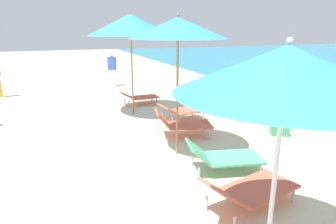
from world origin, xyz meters
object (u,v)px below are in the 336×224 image
Objects in this scene: lounger_farthest_shoreside at (139,97)px; lounger_farthest_inland at (182,110)px; lounger_second_shoreside at (249,190)px; umbrella_farthest at (131,25)px; lounger_third_inland at (223,156)px; lounger_third_shoreside at (182,123)px; person_walking_far at (112,66)px; umbrella_second at (287,70)px; cooler_box at (279,129)px; umbrella_third at (178,28)px.

lounger_farthest_inland is (0.58, -2.27, 0.04)m from lounger_farthest_shoreside.
lounger_second_shoreside is 0.53× the size of umbrella_farthest.
lounger_third_inland reaches higher than lounger_farthest_shoreside.
lounger_second_shoreside is at bearing -81.53° from lounger_third_shoreside.
umbrella_second is at bearing -157.54° from person_walking_far.
lounger_third_shoreside is at bearing -90.72° from lounger_farthest_shoreside.
lounger_farthest_shoreside is (0.77, 7.53, -1.91)m from umbrella_second.
person_walking_far is at bearing 106.11° from lounger_third_shoreside.
lounger_farthest_inland is (1.08, -1.22, -2.33)m from umbrella_farthest.
umbrella_second is 5.02m from cooler_box.
umbrella_farthest is 2.24× the size of lounger_farthest_inland.
umbrella_third reaches higher than cooler_box.
umbrella_second is 3.23m from umbrella_third.
lounger_second_shoreside is 0.57× the size of umbrella_third.
umbrella_second is 1.54× the size of lounger_second_shoreside.
umbrella_farthest is (0.27, 6.48, 0.46)m from umbrella_second.
umbrella_farthest is at bearing 110.85° from lounger_third_inland.
umbrella_second is at bearing -129.21° from lounger_second_shoreside.
lounger_farthest_inland is at bearing -147.34° from person_walking_far.
lounger_third_inland is 0.49× the size of umbrella_farthest.
lounger_second_shoreside is (0.53, 1.03, -1.89)m from umbrella_second.
lounger_farthest_inland reaches higher than lounger_farthest_shoreside.
umbrella_farthest is at bearing 132.52° from cooler_box.
umbrella_second is 5.74m from lounger_farthest_inland.
umbrella_farthest is at bearing 125.04° from lounger_farthest_inland.
umbrella_farthest is at bearing 117.68° from lounger_third_shoreside.
umbrella_farthest is (-0.26, 5.45, 2.35)m from lounger_second_shoreside.
lounger_farthest_shoreside is at bearing 84.12° from umbrella_third.
lounger_farthest_inland is at bearing 93.67° from lounger_third_inland.
umbrella_farthest is at bearing 87.65° from umbrella_second.
umbrella_farthest is at bearing 80.60° from lounger_second_shoreside.
lounger_farthest_shoreside is (-0.07, 3.42, -0.06)m from lounger_third_shoreside.
umbrella_second reaches higher than lounger_farthest_inland.
lounger_farthest_shoreside reaches higher than cooler_box.
lounger_farthest_shoreside is at bearing 64.67° from umbrella_farthest.
lounger_third_inland is at bearing -77.05° from lounger_third_shoreside.
lounger_third_shoreside is 0.99× the size of lounger_third_inland.
lounger_farthest_shoreside is (0.50, 1.06, -2.37)m from umbrella_farthest.
umbrella_farthest is 5.09m from person_walking_far.
lounger_second_shoreside is at bearing -93.98° from lounger_farthest_shoreside.
umbrella_third reaches higher than lounger_farthest_shoreside.
lounger_third_shoreside is 0.95× the size of person_walking_far.
lounger_third_shoreside is at bearing -152.59° from person_walking_far.
person_walking_far reaches higher than lounger_third_shoreside.
lounger_third_shoreside is at bearing 78.53° from umbrella_second.
umbrella_second is 0.82× the size of umbrella_farthest.
lounger_farthest_inland is at bearing -48.34° from umbrella_farthest.
lounger_farthest_shoreside is 2.45× the size of cooler_box.
lounger_farthest_inland is 0.88× the size of person_walking_far.
lounger_farthest_inland is (0.51, 1.15, -0.02)m from lounger_third_shoreside.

